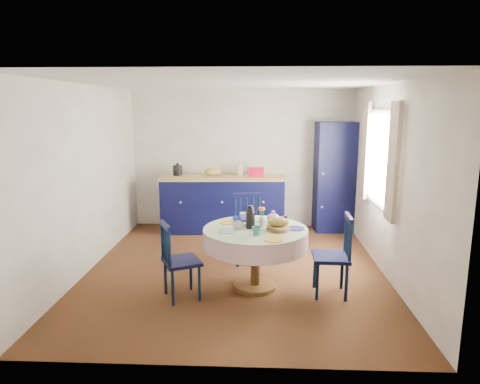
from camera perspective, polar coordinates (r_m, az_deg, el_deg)
The scene contains 17 objects.
floor at distance 5.99m, azimuth -0.62°, elevation -10.25°, with size 4.50×4.50×0.00m, color black.
ceiling at distance 5.58m, azimuth -0.68°, elevation 14.36°, with size 4.50×4.50×0.00m, color white.
wall_back at distance 7.88m, azimuth 0.27°, elevation 4.38°, with size 4.00×0.02×2.50m, color white.
wall_left at distance 6.10m, azimuth -19.76°, elevation 1.65°, with size 0.02×4.50×2.50m, color white.
wall_right at distance 5.89m, azimuth 19.17°, elevation 1.37°, with size 0.02×4.50×2.50m, color white.
window at distance 6.13m, azimuth 18.13°, elevation 4.39°, with size 0.10×1.74×1.45m.
kitchen_counter at distance 7.68m, azimuth -2.34°, elevation -1.45°, with size 2.25×0.82×1.23m.
pantry_cabinet at distance 7.78m, azimuth 12.51°, elevation 1.95°, with size 0.71×0.53×1.94m.
dining_table at distance 5.20m, azimuth 2.14°, elevation -6.16°, with size 1.26×1.26×1.04m.
chair_left at distance 5.04m, azimuth -8.25°, elevation -8.96°, with size 0.53×0.54×0.92m.
chair_far at distance 6.14m, azimuth 1.10°, elevation -4.82°, with size 0.50×0.48×0.98m.
chair_right at distance 5.20m, azimuth 12.49°, elevation -8.19°, with size 0.43×0.45×0.97m.
mug_a at distance 5.14m, azimuth -0.38°, elevation -4.45°, with size 0.12×0.12×0.09m, color silver.
mug_b at distance 4.89m, azimuth 2.20°, elevation -5.22°, with size 0.11×0.11×0.10m, color #287074.
mug_c at distance 5.39m, azimuth 5.79°, elevation -3.74°, with size 0.11×0.11×0.09m, color black.
mug_d at distance 5.50m, azimuth 0.50°, elevation -3.30°, with size 0.11×0.11×0.10m, color silver.
cobalt_bowl at distance 5.42m, azimuth 0.23°, elevation -3.76°, with size 0.24×0.24×0.06m, color navy.
Camera 1 is at (0.32, -5.56, 2.21)m, focal length 32.00 mm.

